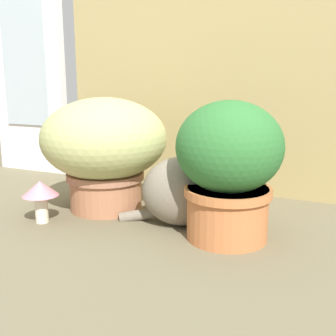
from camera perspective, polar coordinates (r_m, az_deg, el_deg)
ground_plane at (r=1.34m, az=-4.72°, el=-7.69°), size 6.00×6.00×0.00m
cardboard_backdrop at (r=1.70m, az=4.35°, el=11.99°), size 1.17×0.03×0.89m
window_panel_white at (r=2.14m, az=-18.56°, el=12.96°), size 0.40×0.05×1.00m
grass_planter at (r=1.45m, az=-8.67°, el=2.90°), size 0.43×0.43×0.39m
leafy_planter at (r=1.18m, az=8.29°, el=0.32°), size 0.30×0.30×0.40m
cat at (r=1.30m, az=2.90°, el=-2.68°), size 0.39×0.26×0.32m
mushroom_ornament_pink at (r=1.39m, az=-17.03°, el=-3.19°), size 0.12×0.12×0.14m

